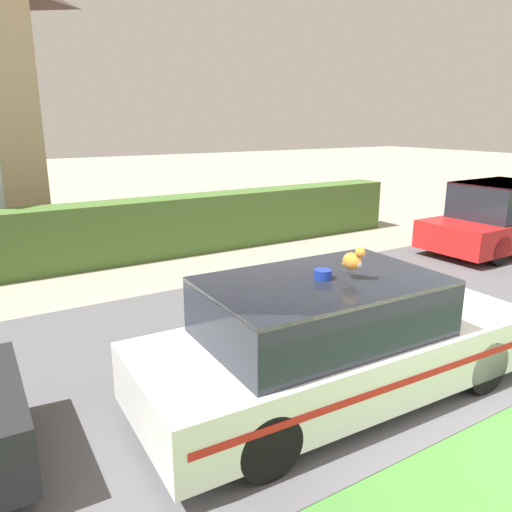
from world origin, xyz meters
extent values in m
cube|color=#5B5B60|center=(0.00, 3.51, 0.01)|extent=(28.00, 5.33, 0.01)
cube|color=#4C7233|center=(-0.71, 8.50, 0.64)|extent=(13.38, 0.79, 1.28)
cylinder|color=black|center=(0.64, 1.22, 0.31)|extent=(0.61, 0.22, 0.60)
cylinder|color=black|center=(0.69, 2.71, 0.31)|extent=(0.61, 0.22, 0.60)
cylinder|color=black|center=(-2.11, 1.31, 0.31)|extent=(0.61, 0.22, 0.60)
cylinder|color=black|center=(-2.07, 2.79, 0.31)|extent=(0.61, 0.22, 0.60)
cube|color=white|center=(-0.71, 2.01, 0.48)|extent=(4.50, 1.82, 0.60)
cube|color=#232833|center=(-0.99, 2.02, 1.07)|extent=(2.43, 1.59, 0.59)
cube|color=white|center=(-0.99, 2.02, 1.35)|extent=(2.43, 1.59, 0.04)
cube|color=red|center=(-0.74, 1.16, 0.52)|extent=(4.23, 0.14, 0.07)
cube|color=red|center=(-0.68, 2.85, 0.52)|extent=(4.23, 0.14, 0.07)
cylinder|color=#1933A5|center=(-0.99, 2.02, 1.41)|extent=(0.18, 0.18, 0.10)
ellipsoid|color=orange|center=(-0.75, 1.87, 1.55)|extent=(0.19, 0.23, 0.17)
ellipsoid|color=beige|center=(-0.73, 1.79, 1.54)|extent=(0.09, 0.07, 0.10)
sphere|color=orange|center=(-0.73, 1.79, 1.66)|extent=(0.10, 0.10, 0.10)
cone|color=orange|center=(-0.76, 1.78, 1.70)|extent=(0.04, 0.04, 0.04)
cone|color=orange|center=(-0.70, 1.79, 1.70)|extent=(0.04, 0.04, 0.04)
cylinder|color=orange|center=(-0.70, 1.96, 1.48)|extent=(0.07, 0.17, 0.03)
cylinder|color=black|center=(7.93, 5.62, 0.32)|extent=(0.62, 0.21, 0.62)
cylinder|color=black|center=(5.37, 4.13, 0.32)|extent=(0.62, 0.21, 0.62)
cylinder|color=black|center=(5.34, 5.57, 0.32)|extent=(0.62, 0.21, 0.62)
cube|color=red|center=(6.65, 4.88, 0.48)|extent=(4.20, 1.73, 0.60)
cube|color=#232833|center=(6.48, 4.87, 1.18)|extent=(2.04, 1.52, 0.79)
cube|color=red|center=(6.48, 4.87, 1.55)|extent=(2.04, 1.52, 0.04)
camera|label=1|loc=(-4.06, -1.67, 2.90)|focal=35.00mm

